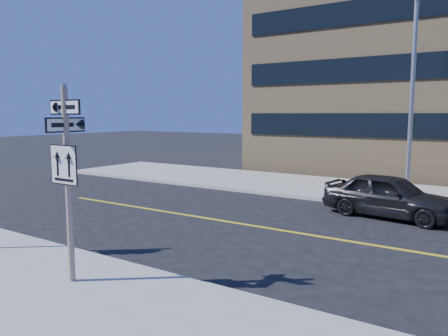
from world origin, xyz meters
The scene contains 5 objects.
ground centered at (0.00, 0.00, 0.00)m, with size 120.00×120.00×0.00m, color black.
sign_pole centered at (0.00, -2.51, 2.44)m, with size 0.92×0.92×4.06m.
parked_car_a centered at (4.03, 7.69, 0.77)m, with size 4.53×1.82×1.54m, color black.
streetlight_a centered at (4.00, 10.76, 4.76)m, with size 0.55×2.25×8.00m.
building_brick centered at (2.00, 25.00, 9.00)m, with size 18.00×18.00×18.00m, color tan.
Camera 1 is at (7.47, -8.07, 3.62)m, focal length 35.00 mm.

